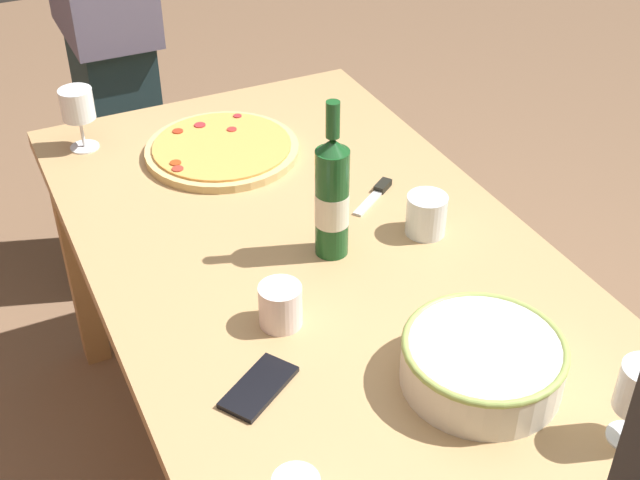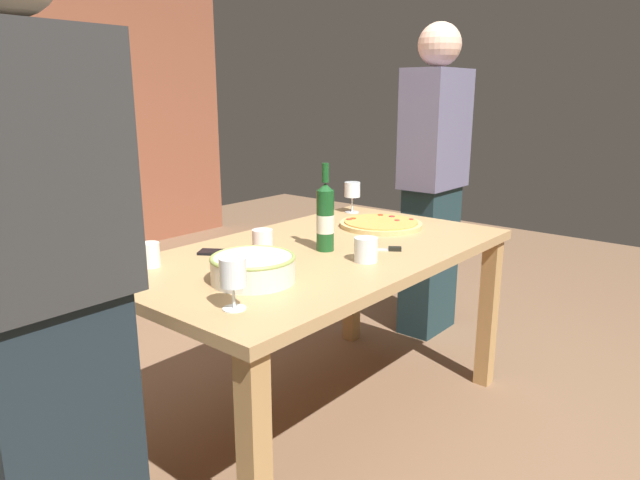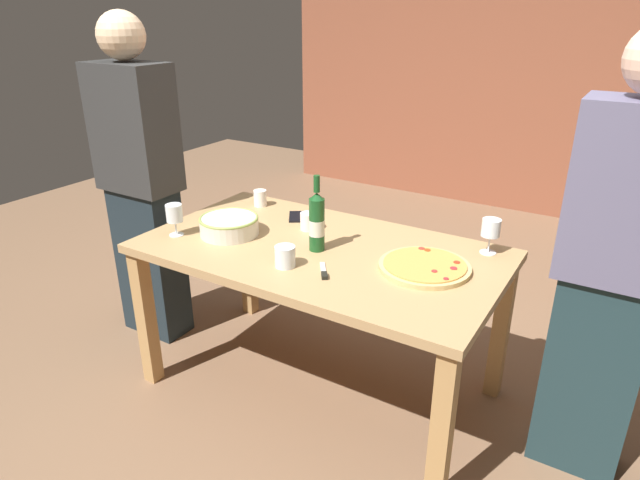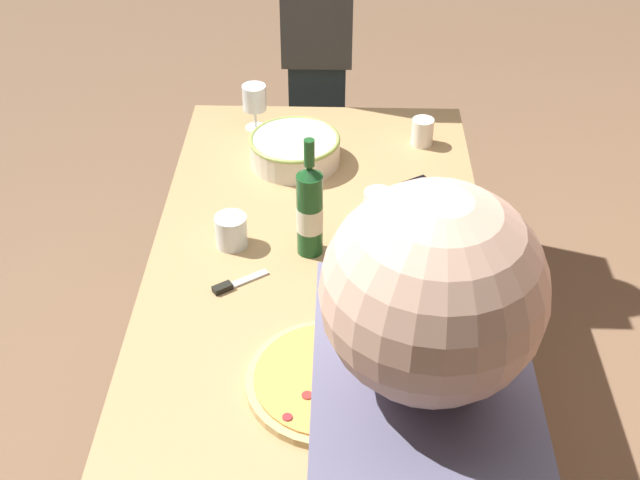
{
  "view_description": "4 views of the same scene",
  "coord_description": "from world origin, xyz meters",
  "px_view_note": "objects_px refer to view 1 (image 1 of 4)",
  "views": [
    {
      "loc": [
        -1.27,
        0.61,
        1.79
      ],
      "look_at": [
        0.0,
        0.0,
        0.79
      ],
      "focal_mm": 47.85,
      "sensor_mm": 36.0,
      "label": 1
    },
    {
      "loc": [
        -1.66,
        -1.39,
        1.34
      ],
      "look_at": [
        0.0,
        0.0,
        0.79
      ],
      "focal_mm": 32.03,
      "sensor_mm": 36.0,
      "label": 2
    },
    {
      "loc": [
        1.17,
        -1.91,
        1.74
      ],
      "look_at": [
        0.0,
        0.0,
        0.79
      ],
      "focal_mm": 30.83,
      "sensor_mm": 36.0,
      "label": 3
    },
    {
      "loc": [
        1.78,
        0.05,
        2.14
      ],
      "look_at": [
        0.0,
        0.0,
        0.79
      ],
      "focal_mm": 47.76,
      "sensor_mm": 36.0,
      "label": 4
    }
  ],
  "objects_px": {
    "wine_bottle": "(331,196)",
    "cell_phone": "(259,387)",
    "wine_glass_near_pizza": "(78,107)",
    "pizza_knife": "(377,193)",
    "pizza": "(222,149)",
    "person_guest_left": "(105,21)",
    "dining_table": "(320,290)",
    "serving_bowl": "(483,360)",
    "cup_amber": "(426,215)",
    "cup_ceramic": "(280,305)"
  },
  "relations": [
    {
      "from": "wine_bottle",
      "to": "cup_ceramic",
      "type": "relative_size",
      "value": 4.07
    },
    {
      "from": "pizza",
      "to": "person_guest_left",
      "type": "xyz_separation_m",
      "value": [
        0.66,
        0.11,
        0.11
      ]
    },
    {
      "from": "pizza_knife",
      "to": "wine_glass_near_pizza",
      "type": "bearing_deg",
      "value": 47.44
    },
    {
      "from": "wine_glass_near_pizza",
      "to": "cup_ceramic",
      "type": "height_order",
      "value": "wine_glass_near_pizza"
    },
    {
      "from": "dining_table",
      "to": "wine_glass_near_pizza",
      "type": "xyz_separation_m",
      "value": [
        0.65,
        0.33,
        0.2
      ]
    },
    {
      "from": "person_guest_left",
      "to": "cup_amber",
      "type": "bearing_deg",
      "value": 10.89
    },
    {
      "from": "dining_table",
      "to": "pizza",
      "type": "xyz_separation_m",
      "value": [
        0.48,
        0.04,
        0.11
      ]
    },
    {
      "from": "pizza_knife",
      "to": "person_guest_left",
      "type": "distance_m",
      "value": 1.06
    },
    {
      "from": "pizza",
      "to": "cell_phone",
      "type": "distance_m",
      "value": 0.81
    },
    {
      "from": "serving_bowl",
      "to": "cell_phone",
      "type": "bearing_deg",
      "value": 67.49
    },
    {
      "from": "cup_ceramic",
      "to": "person_guest_left",
      "type": "relative_size",
      "value": 0.05
    },
    {
      "from": "pizza",
      "to": "wine_glass_near_pizza",
      "type": "bearing_deg",
      "value": 59.45
    },
    {
      "from": "wine_bottle",
      "to": "cup_amber",
      "type": "bearing_deg",
      "value": -97.52
    },
    {
      "from": "cell_phone",
      "to": "person_guest_left",
      "type": "xyz_separation_m",
      "value": [
        1.44,
        -0.11,
        0.12
      ]
    },
    {
      "from": "dining_table",
      "to": "wine_bottle",
      "type": "bearing_deg",
      "value": -80.05
    },
    {
      "from": "pizza",
      "to": "cup_amber",
      "type": "distance_m",
      "value": 0.57
    },
    {
      "from": "dining_table",
      "to": "cell_phone",
      "type": "xyz_separation_m",
      "value": [
        -0.3,
        0.26,
        0.1
      ]
    },
    {
      "from": "cup_amber",
      "to": "cell_phone",
      "type": "relative_size",
      "value": 0.62
    },
    {
      "from": "pizza",
      "to": "pizza_knife",
      "type": "distance_m",
      "value": 0.41
    },
    {
      "from": "wine_bottle",
      "to": "cell_phone",
      "type": "distance_m",
      "value": 0.44
    },
    {
      "from": "wine_glass_near_pizza",
      "to": "pizza_knife",
      "type": "bearing_deg",
      "value": -132.56
    },
    {
      "from": "wine_bottle",
      "to": "person_guest_left",
      "type": "relative_size",
      "value": 0.2
    },
    {
      "from": "dining_table",
      "to": "cup_amber",
      "type": "xyz_separation_m",
      "value": [
        -0.02,
        -0.24,
        0.14
      ]
    },
    {
      "from": "pizza",
      "to": "person_guest_left",
      "type": "bearing_deg",
      "value": 9.21
    },
    {
      "from": "cup_amber",
      "to": "pizza_knife",
      "type": "xyz_separation_m",
      "value": [
        0.17,
        0.02,
        -0.04
      ]
    },
    {
      "from": "serving_bowl",
      "to": "cup_amber",
      "type": "distance_m",
      "value": 0.45
    },
    {
      "from": "pizza",
      "to": "serving_bowl",
      "type": "distance_m",
      "value": 0.93
    },
    {
      "from": "pizza",
      "to": "pizza_knife",
      "type": "height_order",
      "value": "pizza"
    },
    {
      "from": "pizza",
      "to": "cup_amber",
      "type": "xyz_separation_m",
      "value": [
        -0.5,
        -0.27,
        0.03
      ]
    },
    {
      "from": "wine_glass_near_pizza",
      "to": "cup_ceramic",
      "type": "distance_m",
      "value": 0.84
    },
    {
      "from": "pizza",
      "to": "serving_bowl",
      "type": "height_order",
      "value": "serving_bowl"
    },
    {
      "from": "dining_table",
      "to": "pizza_knife",
      "type": "height_order",
      "value": "pizza_knife"
    },
    {
      "from": "pizza",
      "to": "wine_bottle",
      "type": "relative_size",
      "value": 1.1
    },
    {
      "from": "dining_table",
      "to": "wine_glass_near_pizza",
      "type": "distance_m",
      "value": 0.76
    },
    {
      "from": "cell_phone",
      "to": "pizza_knife",
      "type": "relative_size",
      "value": 1.04
    },
    {
      "from": "serving_bowl",
      "to": "person_guest_left",
      "type": "xyz_separation_m",
      "value": [
        1.59,
        0.23,
        0.08
      ]
    },
    {
      "from": "wine_bottle",
      "to": "cup_amber",
      "type": "relative_size",
      "value": 3.83
    },
    {
      "from": "person_guest_left",
      "to": "cup_ceramic",
      "type": "bearing_deg",
      "value": -7.73
    },
    {
      "from": "dining_table",
      "to": "pizza",
      "type": "distance_m",
      "value": 0.49
    },
    {
      "from": "wine_bottle",
      "to": "pizza_knife",
      "type": "distance_m",
      "value": 0.27
    },
    {
      "from": "cell_phone",
      "to": "person_guest_left",
      "type": "bearing_deg",
      "value": 142.47
    },
    {
      "from": "wine_glass_near_pizza",
      "to": "pizza_knife",
      "type": "relative_size",
      "value": 1.13
    },
    {
      "from": "dining_table",
      "to": "serving_bowl",
      "type": "relative_size",
      "value": 5.76
    },
    {
      "from": "pizza",
      "to": "wine_bottle",
      "type": "xyz_separation_m",
      "value": [
        -0.47,
        -0.06,
        0.12
      ]
    },
    {
      "from": "wine_glass_near_pizza",
      "to": "cell_phone",
      "type": "height_order",
      "value": "wine_glass_near_pizza"
    },
    {
      "from": "cup_amber",
      "to": "cup_ceramic",
      "type": "bearing_deg",
      "value": 109.25
    },
    {
      "from": "wine_glass_near_pizza",
      "to": "cup_amber",
      "type": "height_order",
      "value": "wine_glass_near_pizza"
    },
    {
      "from": "cup_amber",
      "to": "cup_ceramic",
      "type": "xyz_separation_m",
      "value": [
        -0.14,
        0.39,
        -0.0
      ]
    },
    {
      "from": "serving_bowl",
      "to": "cup_amber",
      "type": "xyz_separation_m",
      "value": [
        0.42,
        -0.15,
        -0.0
      ]
    },
    {
      "from": "person_guest_left",
      "to": "serving_bowl",
      "type": "bearing_deg",
      "value": 1.19
    }
  ]
}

